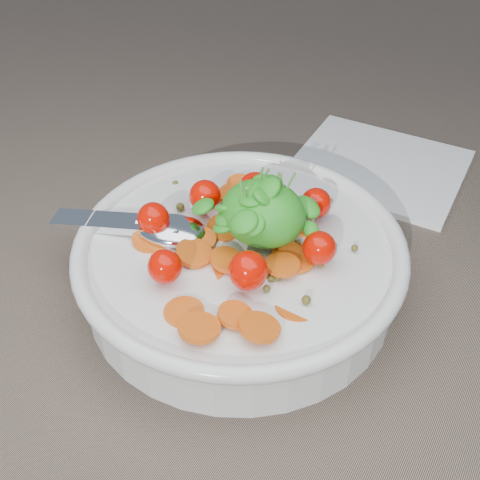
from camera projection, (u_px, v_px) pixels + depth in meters
The scene contains 3 objects.
ground at pixel (237, 288), 0.51m from camera, with size 6.00×6.00×0.00m, color #7A6757.
bowl at pixel (240, 260), 0.49m from camera, with size 0.29×0.27×0.12m.
napkin at pixel (378, 167), 0.64m from camera, with size 0.17×0.15×0.01m, color white.
Camera 1 is at (0.18, -0.31, 0.36)m, focal length 45.00 mm.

